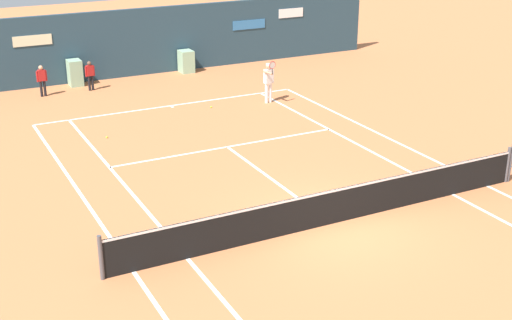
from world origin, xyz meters
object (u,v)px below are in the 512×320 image
(player_on_baseline, at_px, (269,79))
(ball_kid_left_post, at_px, (42,79))
(tennis_ball_near_service_line, at_px, (211,107))
(tennis_ball_mid_court, at_px, (107,137))
(ball_kid_centre_post, at_px, (90,74))

(player_on_baseline, height_order, ball_kid_left_post, player_on_baseline)
(player_on_baseline, bearing_deg, tennis_ball_near_service_line, -18.20)
(player_on_baseline, bearing_deg, ball_kid_left_post, -41.39)
(ball_kid_left_post, distance_m, tennis_ball_mid_court, 6.38)
(ball_kid_left_post, xyz_separation_m, tennis_ball_mid_court, (0.86, -6.28, -0.71))
(ball_kid_left_post, relative_size, tennis_ball_mid_court, 19.06)
(tennis_ball_near_service_line, bearing_deg, player_on_baseline, -9.67)
(ball_kid_left_post, bearing_deg, tennis_ball_mid_court, 95.00)
(ball_kid_left_post, height_order, tennis_ball_mid_court, ball_kid_left_post)
(player_on_baseline, distance_m, ball_kid_left_post, 9.32)
(tennis_ball_near_service_line, bearing_deg, ball_kid_left_post, 139.69)
(tennis_ball_mid_court, xyz_separation_m, tennis_ball_near_service_line, (4.63, 1.62, 0.00))
(ball_kid_centre_post, distance_m, tennis_ball_mid_court, 6.41)
(ball_kid_left_post, bearing_deg, tennis_ball_near_service_line, 136.85)
(player_on_baseline, relative_size, ball_kid_centre_post, 1.44)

